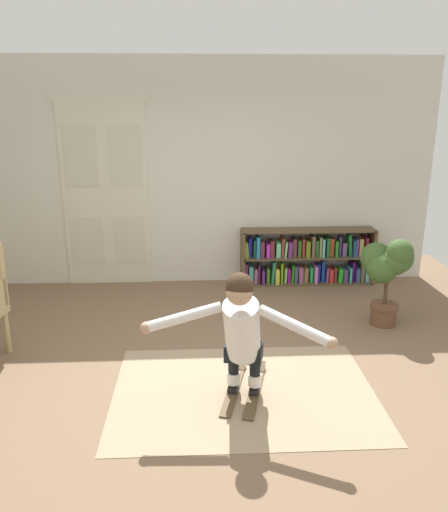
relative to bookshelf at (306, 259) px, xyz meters
name	(u,v)px	position (x,y,z in m)	size (l,w,h in m)	color
ground_plane	(209,376)	(-1.35, -2.39, -0.34)	(7.20, 7.20, 0.00)	brown
back_wall	(204,174)	(-1.35, 0.21, 1.11)	(6.00, 0.10, 2.90)	beige
double_door	(106,192)	(-2.62, 0.15, 0.89)	(1.22, 0.05, 2.45)	beige
rug	(244,392)	(-1.07, -2.66, -0.33)	(2.19, 1.58, 0.01)	tan
bookshelf	(306,259)	(0.00, 0.00, 0.00)	(1.77, 0.30, 0.74)	brown
potted_plant	(388,266)	(0.58, -1.36, 0.33)	(0.54, 0.48, 0.98)	brown
skis_pair	(244,388)	(-1.06, -2.63, -0.31)	(0.46, 0.88, 0.07)	brown
person_skier	(242,328)	(-1.11, -2.82, 0.33)	(1.42, 0.76, 1.08)	white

